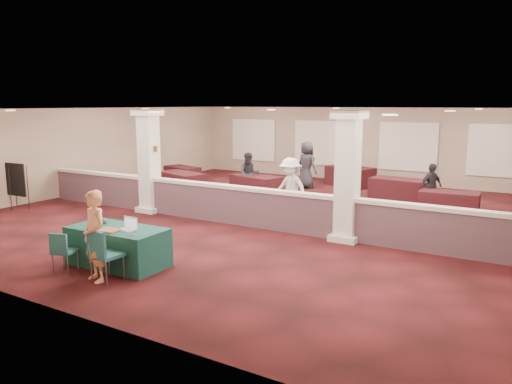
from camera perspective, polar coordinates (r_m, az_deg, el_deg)
The scene contains 33 objects.
ground at distance 15.25m, azimuth 1.68°, elevation -2.67°, with size 16.00×16.00×0.00m, color #471115.
wall_back at distance 22.26m, azimuth 11.97°, elevation 5.32°, with size 16.00×0.04×3.20m, color #866F5C.
wall_front at distance 9.01m, azimuth -24.27°, elevation -2.10°, with size 16.00×0.04×3.20m, color #866F5C.
wall_left at distance 20.14m, azimuth -18.57°, elevation 4.53°, with size 0.04×16.00×3.20m, color #866F5C.
ceiling at distance 14.88m, azimuth 1.75°, elevation 9.45°, with size 16.00×16.00×0.02m, color white.
partition_wall at distance 13.87m, azimuth -1.37°, elevation -1.55°, with size 15.60×0.28×1.10m.
column_left at distance 15.85m, azimuth -12.13°, elevation 3.60°, with size 0.72×0.72×3.20m.
column_right at distance 12.36m, azimuth 10.42°, elevation 1.88°, with size 0.72×0.72×3.20m.
sconce_left at distance 16.01m, azimuth -12.91°, elevation 4.94°, with size 0.12×0.12×0.18m.
sconce_right at distance 15.62m, azimuth -11.42°, elevation 4.88°, with size 0.12×0.12×0.18m.
near_table at distance 10.93m, azimuth -15.51°, elevation -6.01°, with size 2.10×1.05×0.81m, color #0F3931.
conf_chair_main at distance 9.94m, azimuth -17.12°, elevation -6.49°, with size 0.53×0.54×1.02m.
conf_chair_side at distance 10.82m, azimuth -21.27°, elevation -6.04°, with size 0.51×0.52×0.82m.
easel_board at distance 17.67m, azimuth -25.77°, elevation 1.23°, with size 0.88×0.46×1.50m.
woman at distance 9.96m, azimuth -17.95°, elevation -4.84°, with size 0.64×0.42×1.77m, color #F38D6A.
far_table_front_left at distance 19.17m, azimuth -8.49°, elevation 1.06°, with size 1.94×0.97×0.79m, color black.
far_table_front_center at distance 18.24m, azimuth 0.02°, elevation 0.69°, with size 1.90×0.95×0.77m, color black.
far_table_front_right at distance 16.45m, azimuth 21.18°, elevation -1.16°, with size 1.73×0.87×0.70m, color black.
far_table_back_left at distance 21.85m, azimuth -8.40°, elevation 2.01°, with size 1.68×0.84×0.68m, color black.
far_table_back_center at distance 20.96m, azimuth 10.70°, elevation 1.77°, with size 1.96×0.98×0.79m, color black.
far_table_back_right at distance 17.95m, azimuth 16.18°, elevation 0.19°, with size 1.99×1.00×0.81m, color black.
attendee_a at distance 18.43m, azimuth -0.79°, elevation 2.06°, with size 0.76×0.42×1.59m, color black.
attendee_b at distance 14.77m, azimuth 3.94°, elevation 0.45°, with size 1.15×0.53×1.80m, color #BBBBB7.
attendee_c at distance 16.91m, azimuth 19.37°, elevation 0.60°, with size 0.87×0.42×1.49m, color black.
attendee_d at distance 20.10m, azimuth 5.80°, elevation 3.09°, with size 0.92×0.50×1.87m, color black.
laptop_base at distance 10.56m, azimuth -14.55°, elevation -4.21°, with size 0.36×0.25×0.02m, color silver.
laptop_screen at distance 10.62m, azimuth -14.10°, elevation -3.38°, with size 0.36×0.01×0.24m, color silver.
screen_glow at distance 10.62m, azimuth -14.13°, elevation -3.47°, with size 0.33×0.00×0.21m, color silver.
knitting at distance 10.60m, azimuth -16.45°, elevation -4.21°, with size 0.44×0.33×0.03m, color #C95F20.
yarn_cream at distance 11.17m, azimuth -18.23°, elevation -3.35°, with size 0.12×0.12×0.12m, color #EFDDC5.
yarn_red at distance 11.40m, azimuth -18.18°, elevation -3.11°, with size 0.11×0.11×0.11m, color maroon.
yarn_grey at distance 11.25m, azimuth -16.94°, elevation -3.20°, with size 0.11×0.11×0.11m, color #48474C.
scissors at distance 10.13m, azimuth -13.96°, elevation -4.81°, with size 0.13×0.03×0.01m, color red.
Camera 1 is at (7.33, -12.94, 3.36)m, focal length 35.00 mm.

